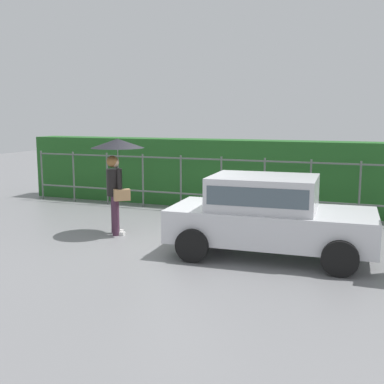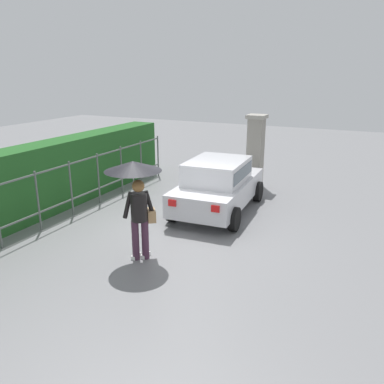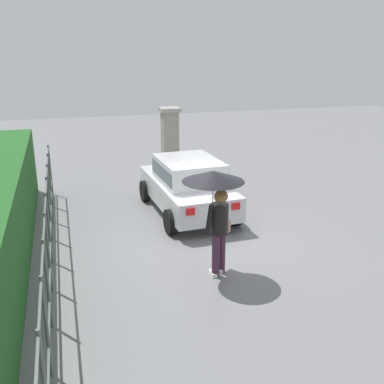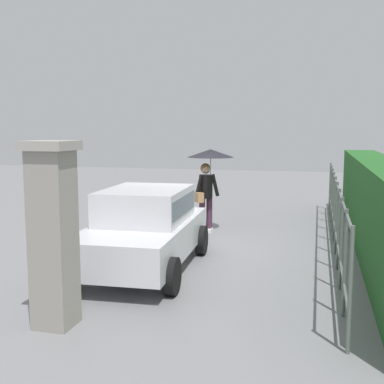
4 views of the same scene
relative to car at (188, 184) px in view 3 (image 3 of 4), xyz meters
name	(u,v)px [view 3 (image 3 of 4)]	position (x,y,z in m)	size (l,w,h in m)	color
ground_plane	(202,243)	(-1.94, 0.22, -0.80)	(40.00, 40.00, 0.00)	slate
car	(188,184)	(0.00, 0.00, 0.00)	(3.81, 2.02, 1.48)	silver
pedestrian	(216,195)	(-3.40, 0.43, 0.81)	(1.15, 1.15, 2.08)	#47283D
gate_pillar	(170,145)	(2.77, -0.21, 0.44)	(0.60, 0.60, 2.42)	gray
fence_section	(48,236)	(-2.58, 3.45, 0.02)	(10.48, 0.05, 1.50)	#59605B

